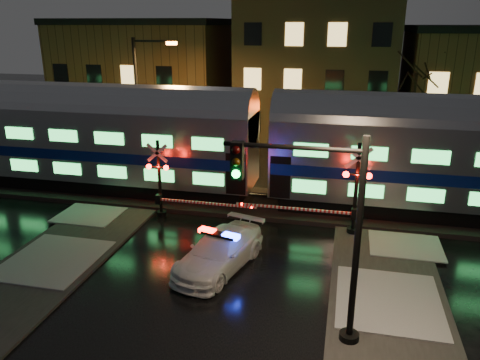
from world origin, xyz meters
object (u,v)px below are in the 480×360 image
Objects in this scene: crossing_signal_right at (347,198)px; crossing_signal_left at (166,187)px; traffic_light at (321,237)px; streetlight at (142,98)px; police_car at (219,252)px.

crossing_signal_right is 8.58m from crossing_signal_left.
streetlight is (-11.91, 14.45, 1.41)m from traffic_light.
crossing_signal_right reaches higher than police_car.
police_car is 0.95× the size of crossing_signal_left.
traffic_light is at bearing -44.69° from crossing_signal_left.
crossing_signal_right is 0.95× the size of traffic_light.
crossing_signal_right is at bearing 0.06° from crossing_signal_left.
streetlight is (-12.66, 6.69, 3.03)m from crossing_signal_right.
streetlight is (-4.08, 6.70, 3.21)m from crossing_signal_left.
crossing_signal_right is 7.96m from traffic_light.
traffic_light is at bearing -95.50° from crossing_signal_right.
traffic_light is at bearing -26.07° from police_car.
crossing_signal_right is 1.11× the size of crossing_signal_left.
crossing_signal_left is (-8.58, -0.01, -0.18)m from crossing_signal_right.
crossing_signal_right is at bearing 56.84° from police_car.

